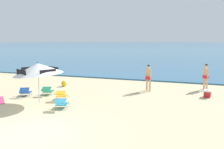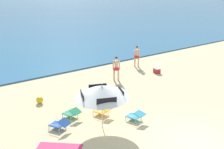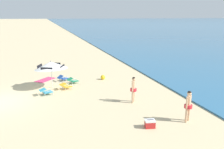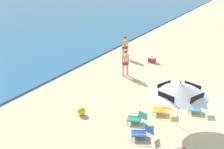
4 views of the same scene
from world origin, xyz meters
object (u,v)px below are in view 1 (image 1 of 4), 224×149
(lounge_chair_under_umbrella, at_px, (48,90))
(lounge_chair_spare_folded, at_px, (25,92))
(person_standing_beside, at_px, (149,76))
(cooler_box, at_px, (208,93))
(lounge_chair_facing_sea, at_px, (62,95))
(lounge_chair_beside_umbrella, at_px, (62,103))
(person_standing_near_shore, at_px, (206,75))
(beach_ball, at_px, (64,84))
(beach_umbrella_striped_main, at_px, (38,69))

(lounge_chair_under_umbrella, relative_size, lounge_chair_spare_folded, 0.96)
(person_standing_beside, bearing_deg, cooler_box, -8.08)
(lounge_chair_facing_sea, bearing_deg, lounge_chair_spare_folded, 179.97)
(lounge_chair_spare_folded, bearing_deg, lounge_chair_beside_umbrella, -23.87)
(lounge_chair_under_umbrella, xyz_separation_m, lounge_chair_beside_umbrella, (2.26, -2.12, 0.00))
(person_standing_near_shore, height_order, beach_ball, person_standing_near_shore)
(person_standing_near_shore, distance_m, beach_ball, 9.41)
(person_standing_beside, relative_size, beach_ball, 4.23)
(lounge_chair_beside_umbrella, relative_size, person_standing_near_shore, 0.58)
(lounge_chair_facing_sea, relative_size, lounge_chair_spare_folded, 0.94)
(beach_ball, bearing_deg, lounge_chair_spare_folded, -98.40)
(lounge_chair_under_umbrella, height_order, person_standing_beside, person_standing_beside)
(lounge_chair_facing_sea, bearing_deg, lounge_chair_under_umbrella, 153.20)
(lounge_chair_beside_umbrella, xyz_separation_m, person_standing_beside, (2.98, 5.26, 0.68))
(beach_umbrella_striped_main, height_order, person_standing_beside, beach_umbrella_striped_main)
(lounge_chair_beside_umbrella, xyz_separation_m, cooler_box, (6.41, 4.77, -0.08))
(lounge_chair_facing_sea, xyz_separation_m, lounge_chair_spare_folded, (-2.35, 0.00, -0.01))
(lounge_chair_beside_umbrella, distance_m, person_standing_beside, 6.08)
(lounge_chair_beside_umbrella, bearing_deg, person_standing_near_shore, 47.45)
(beach_ball, bearing_deg, cooler_box, 0.10)
(lounge_chair_beside_umbrella, relative_size, person_standing_beside, 0.59)
(beach_umbrella_striped_main, distance_m, cooler_box, 9.22)
(beach_umbrella_striped_main, distance_m, lounge_chair_facing_sea, 1.88)
(cooler_box, bearing_deg, beach_umbrella_striped_main, -151.93)
(cooler_box, bearing_deg, beach_ball, -179.90)
(beach_umbrella_striped_main, xyz_separation_m, beach_ball, (-1.17, 4.26, -1.55))
(person_standing_beside, bearing_deg, person_standing_near_shore, 26.16)
(lounge_chair_under_umbrella, relative_size, person_standing_beside, 0.60)
(lounge_chair_beside_umbrella, xyz_separation_m, lounge_chair_spare_folded, (-3.27, 1.45, -0.01))
(lounge_chair_spare_folded, relative_size, cooler_box, 1.87)
(lounge_chair_spare_folded, xyz_separation_m, person_standing_beside, (6.24, 3.81, 0.69))
(person_standing_beside, xyz_separation_m, cooler_box, (3.44, -0.49, -0.75))
(lounge_chair_spare_folded, xyz_separation_m, cooler_box, (9.68, 3.32, -0.07))
(lounge_chair_under_umbrella, bearing_deg, lounge_chair_spare_folded, -146.08)
(lounge_chair_beside_umbrella, height_order, beach_ball, lounge_chair_beside_umbrella)
(lounge_chair_beside_umbrella, bearing_deg, lounge_chair_spare_folded, 156.13)
(beach_umbrella_striped_main, height_order, lounge_chair_spare_folded, beach_umbrella_striped_main)
(lounge_chair_beside_umbrella, xyz_separation_m, lounge_chair_facing_sea, (-0.91, 1.44, 0.00))
(beach_umbrella_striped_main, bearing_deg, person_standing_near_shore, 38.91)
(lounge_chair_spare_folded, height_order, beach_ball, lounge_chair_spare_folded)
(lounge_chair_spare_folded, relative_size, person_standing_beside, 0.62)
(beach_umbrella_striped_main, relative_size, person_standing_beside, 2.01)
(lounge_chair_facing_sea, bearing_deg, beach_ball, 119.40)
(person_standing_beside, relative_size, cooler_box, 3.00)
(lounge_chair_under_umbrella, distance_m, cooler_box, 9.07)
(beach_umbrella_striped_main, xyz_separation_m, lounge_chair_spare_folded, (-1.66, 0.95, -1.47))
(lounge_chair_facing_sea, distance_m, beach_ball, 3.80)
(lounge_chair_beside_umbrella, height_order, person_standing_near_shore, person_standing_near_shore)
(lounge_chair_facing_sea, relative_size, person_standing_beside, 0.59)
(person_standing_beside, bearing_deg, lounge_chair_beside_umbrella, -119.51)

